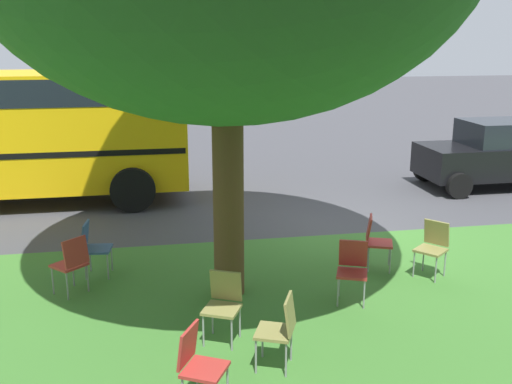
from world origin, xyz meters
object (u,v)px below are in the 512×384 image
at_px(chair_3, 198,361).
at_px(chair_6, 352,266).
at_px(chair_7, 93,244).
at_px(chair_0, 223,301).
at_px(chair_1, 72,261).
at_px(chair_4, 433,244).
at_px(chair_5, 280,326).
at_px(parked_car, 497,154).
at_px(chair_2, 375,238).

distance_m(chair_3, chair_6, 3.18).
bearing_deg(chair_7, chair_6, 156.47).
relative_size(chair_0, chair_1, 1.00).
height_order(chair_4, chair_5, same).
relative_size(chair_6, chair_7, 1.00).
bearing_deg(chair_4, chair_7, -10.35).
height_order(chair_4, parked_car, parked_car).
distance_m(chair_2, chair_7, 4.47).
distance_m(chair_2, chair_6, 1.32).
bearing_deg(chair_6, parked_car, -135.29).
distance_m(chair_2, parked_car, 6.73).
distance_m(chair_6, chair_7, 4.01).
distance_m(chair_4, chair_6, 1.67).
relative_size(chair_2, chair_4, 1.00).
relative_size(chair_3, chair_4, 1.00).
bearing_deg(chair_4, chair_2, -28.88).
relative_size(chair_0, parked_car, 0.24).
xyz_separation_m(chair_1, parked_car, (-9.62, -4.71, 0.32)).
distance_m(chair_3, chair_4, 4.79).
bearing_deg(chair_6, chair_3, 41.98).
distance_m(chair_2, chair_4, 0.89).
xyz_separation_m(chair_4, chair_6, (1.54, 0.65, 0.00)).
xyz_separation_m(chair_2, chair_5, (2.15, 2.63, 0.00)).
height_order(chair_5, chair_7, same).
bearing_deg(chair_5, chair_2, -129.27).
xyz_separation_m(chair_2, chair_3, (3.13, 3.21, 0.00)).
xyz_separation_m(chair_2, chair_4, (-0.78, 0.43, 0.00)).
distance_m(chair_2, chair_5, 3.40).
bearing_deg(chair_0, parked_car, -139.90).
distance_m(chair_5, chair_6, 2.09).
height_order(chair_4, chair_7, same).
bearing_deg(chair_4, chair_1, -3.01).
bearing_deg(chair_3, chair_0, -107.74).
height_order(chair_3, chair_6, same).
xyz_separation_m(chair_0, chair_2, (-2.70, -1.87, 0.00)).
bearing_deg(chair_0, chair_5, 125.46).
bearing_deg(chair_2, chair_6, 54.73).
bearing_deg(chair_4, chair_0, 22.44).
height_order(chair_3, chair_5, same).
bearing_deg(chair_1, chair_2, -178.26).
bearing_deg(chair_2, chair_7, -6.73).
xyz_separation_m(chair_1, chair_4, (-5.46, 0.29, 0.00)).
xyz_separation_m(chair_1, chair_6, (-3.92, 0.94, 0.00)).
bearing_deg(chair_0, chair_4, -157.56).
bearing_deg(parked_car, chair_6, 44.71).
bearing_deg(chair_3, chair_4, -144.60).
relative_size(chair_1, chair_4, 1.00).
bearing_deg(chair_7, chair_1, 69.98).
relative_size(chair_0, chair_7, 1.00).
bearing_deg(chair_0, chair_3, 72.26).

